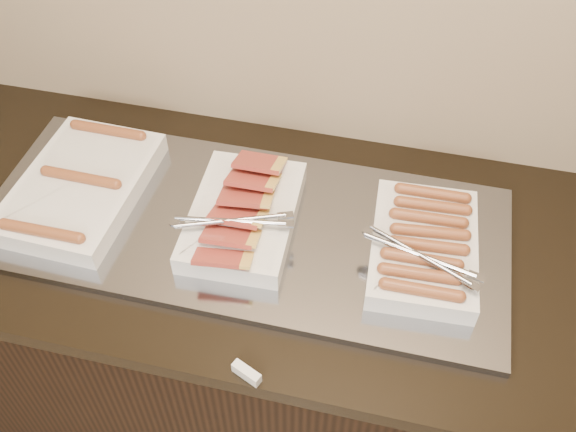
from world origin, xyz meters
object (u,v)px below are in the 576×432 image
object	(u,v)px
warming_tray	(243,225)
dish_left	(81,186)
counter	(260,334)
dish_center	(242,215)
dish_right	(424,247)

from	to	relation	value
warming_tray	dish_left	world-z (taller)	dish_left
counter	dish_left	bearing A→B (deg)	180.00
warming_tray	dish_center	bearing A→B (deg)	-59.80
dish_left	dish_center	xyz separation A→B (m)	(0.40, -0.00, 0.01)
warming_tray	dish_center	world-z (taller)	dish_center
warming_tray	dish_right	distance (m)	0.41
dish_center	dish_right	xyz separation A→B (m)	(0.41, -0.00, 0.00)
dish_center	warming_tray	bearing A→B (deg)	117.85
warming_tray	dish_center	xyz separation A→B (m)	(0.00, -0.00, 0.04)
counter	dish_right	distance (m)	0.63
warming_tray	dish_right	size ratio (longest dim) A/B	3.47
counter	dish_center	xyz separation A→B (m)	(-0.02, -0.00, 0.50)
counter	dish_right	size ratio (longest dim) A/B	5.95
warming_tray	dish_center	distance (m)	0.04
dish_left	counter	bearing A→B (deg)	1.87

